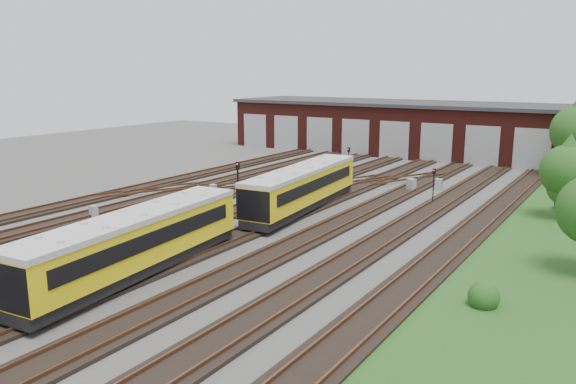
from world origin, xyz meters
The scene contains 18 objects.
ground centered at (0.00, 0.00, 0.00)m, with size 120.00×120.00×0.00m, color #464341.
track_network centered at (-0.17, 0.59, 0.11)m, with size 30.40×70.00×0.33m.
maintenance_shed centered at (-0.01, 39.97, 3.20)m, with size 51.00×12.50×6.35m.
grass_verge centered at (19.00, 10.00, 0.03)m, with size 8.00×55.00×0.05m, color #1D4A18.
metro_train centered at (2.00, -9.26, 1.83)m, with size 3.94×46.39×2.94m.
signal_mast_0 centered at (-2.52, 4.94, 2.25)m, with size 0.30×0.28×3.54m.
signal_mast_1 centered at (-1.19, 20.61, 1.87)m, with size 0.25×0.24×2.92m.
signal_mast_2 centered at (-5.24, 8.36, 1.68)m, with size 0.24×0.22×2.60m.
signal_mast_3 centered at (9.32, 14.20, 1.78)m, with size 0.22×0.20×2.79m.
relay_cabinet_0 centered at (-9.19, -2.91, 0.47)m, with size 0.56×0.47×0.93m, color #999C9E.
relay_cabinet_1 centered at (-4.59, 11.98, 0.56)m, with size 0.67×0.56×1.12m, color #999C9E.
relay_cabinet_2 centered at (-7.18, 7.56, 0.44)m, with size 0.53×0.44×0.88m, color #999C9E.
relay_cabinet_3 centered at (6.28, 17.64, 0.56)m, with size 0.67×0.56×1.11m, color #999C9E.
relay_cabinet_4 centered at (8.00, 19.77, 0.48)m, with size 0.57×0.48×0.95m, color #999C9E.
tree_1 centered at (18.45, 14.60, 3.86)m, with size 3.63×3.63×6.01m.
tree_3 centered at (18.39, 14.63, 2.50)m, with size 2.35×2.35×3.90m.
bush_0 centered at (17.54, -3.58, 0.68)m, with size 1.36×1.36×1.36m, color #1E4D16.
bush_1 centered at (18.22, 17.66, 0.80)m, with size 1.59×1.59×1.59m, color #1E4D16.
Camera 1 is at (22.72, -27.55, 10.13)m, focal length 35.00 mm.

